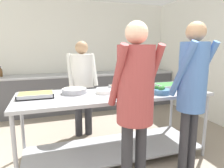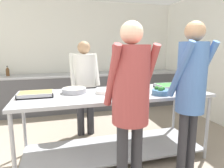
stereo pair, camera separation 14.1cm
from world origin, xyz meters
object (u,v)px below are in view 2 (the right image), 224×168
at_px(serving_tray_roast, 174,86).
at_px(cook_behind_counter, 85,79).
at_px(serving_tray_greens, 125,88).
at_px(broccoli_bowl, 161,92).
at_px(sauce_pan, 74,90).
at_px(guest_serving_left, 191,84).
at_px(plate_stack, 104,91).
at_px(serving_tray_vegetables, 36,94).
at_px(water_bottle, 8,71).
at_px(guest_serving_right, 131,94).

xyz_separation_m(serving_tray_roast, cook_behind_counter, (-1.21, 0.77, 0.04)).
bearing_deg(serving_tray_greens, broccoli_bowl, -51.20).
bearing_deg(serving_tray_roast, serving_tray_greens, 173.19).
xyz_separation_m(sauce_pan, serving_tray_greens, (0.71, 0.02, -0.01)).
relative_size(serving_tray_greens, guest_serving_left, 0.22).
distance_m(plate_stack, guest_serving_left, 1.07).
distance_m(serving_tray_vegetables, guest_serving_left, 1.82).
relative_size(plate_stack, water_bottle, 1.03).
bearing_deg(cook_behind_counter, serving_tray_roast, -32.39).
bearing_deg(serving_tray_roast, guest_serving_left, -110.57).
distance_m(serving_tray_greens, guest_serving_left, 0.98).
relative_size(serving_tray_vegetables, guest_serving_right, 0.24).
distance_m(serving_tray_roast, cook_behind_counter, 1.44).
height_order(broccoli_bowl, cook_behind_counter, cook_behind_counter).
bearing_deg(sauce_pan, serving_tray_greens, 1.56).
relative_size(serving_tray_roast, guest_serving_left, 0.28).
distance_m(broccoli_bowl, serving_tray_roast, 0.52).
height_order(sauce_pan, water_bottle, water_bottle).
xyz_separation_m(serving_tray_vegetables, guest_serving_right, (0.92, -0.84, 0.14)).
distance_m(sauce_pan, guest_serving_left, 1.44).
distance_m(broccoli_bowl, guest_serving_right, 0.80).
xyz_separation_m(plate_stack, serving_tray_roast, (1.08, 0.06, 0.00)).
xyz_separation_m(serving_tray_vegetables, serving_tray_greens, (1.19, 0.09, 0.00)).
xyz_separation_m(serving_tray_greens, serving_tray_roast, (0.74, -0.09, 0.00)).
relative_size(cook_behind_counter, water_bottle, 7.33).
distance_m(serving_tray_vegetables, serving_tray_roast, 1.92).
height_order(serving_tray_greens, guest_serving_right, guest_serving_right).
xyz_separation_m(plate_stack, broccoli_bowl, (0.68, -0.27, 0.02)).
distance_m(serving_tray_vegetables, cook_behind_counter, 1.05).
distance_m(plate_stack, cook_behind_counter, 0.84).
xyz_separation_m(serving_tray_greens, water_bottle, (-1.97, 2.25, 0.04)).
distance_m(guest_serving_right, water_bottle, 3.60).
relative_size(sauce_pan, plate_stack, 2.03).
distance_m(cook_behind_counter, water_bottle, 2.16).
distance_m(guest_serving_right, cook_behind_counter, 1.63).
bearing_deg(water_bottle, guest_serving_right, -61.88).
height_order(sauce_pan, guest_serving_right, guest_serving_right).
relative_size(serving_tray_vegetables, sauce_pan, 0.91).
distance_m(sauce_pan, cook_behind_counter, 0.74).
distance_m(sauce_pan, serving_tray_greens, 0.72).
xyz_separation_m(guest_serving_left, guest_serving_right, (-0.72, -0.08, -0.04)).
bearing_deg(water_bottle, serving_tray_roast, -40.79).
bearing_deg(serving_tray_greens, serving_tray_roast, -6.81).
bearing_deg(guest_serving_left, serving_tray_vegetables, 155.16).
xyz_separation_m(serving_tray_vegetables, plate_stack, (0.85, -0.06, -0.00)).
bearing_deg(guest_serving_right, sauce_pan, 115.98).
height_order(serving_tray_greens, broccoli_bowl, broccoli_bowl).
height_order(serving_tray_greens, cook_behind_counter, cook_behind_counter).
height_order(serving_tray_roast, guest_serving_left, guest_serving_left).
bearing_deg(broccoli_bowl, serving_tray_vegetables, 167.65).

